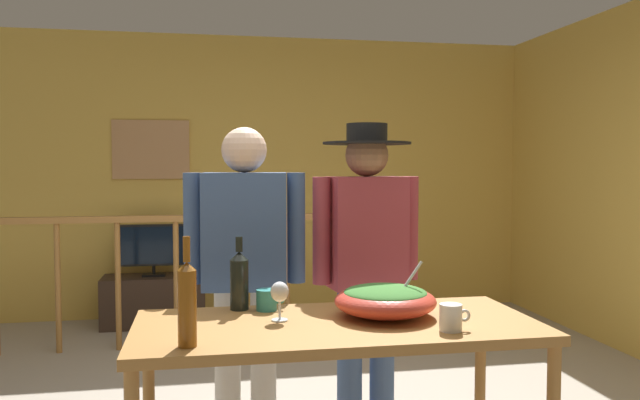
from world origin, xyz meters
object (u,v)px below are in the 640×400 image
Objects in this scene: mug_teal at (267,300)px; framed_picture at (151,150)px; tv_console at (154,300)px; wine_bottle_amber at (187,302)px; person_standing_left at (245,260)px; serving_table at (337,342)px; salad_bowl at (385,299)px; wine_glass at (280,294)px; mug_white at (451,317)px; flat_screen_tv at (153,246)px; person_standing_right at (366,252)px; wine_bottle_dark at (239,279)px; stair_railing at (237,261)px.

framed_picture is at bearing 102.04° from mug_teal.
wine_bottle_amber is at bearing -83.99° from tv_console.
framed_picture reaches higher than person_standing_left.
salad_bowl reaches higher than serving_table.
mug_teal is at bearing 103.59° from person_standing_left.
wine_glass is 0.67m from mug_white.
mug_white reaches higher than flat_screen_tv.
wine_bottle_dark is at bearing 27.62° from person_standing_right.
tv_console is at bearing -69.78° from person_standing_left.
person_standing_left is (0.26, 0.99, -0.01)m from wine_bottle_amber.
tv_console is 3.26m from wine_bottle_dark.
person_standing_left is (-0.06, -1.91, 0.29)m from stair_railing.
person_standing_left is (-0.53, 0.69, 0.07)m from salad_bowl.
wine_bottle_dark is at bearing -79.20° from flat_screen_tv.
wine_glass is 0.27m from wine_bottle_dark.
salad_bowl is 0.25× the size of person_standing_right.
flat_screen_tv is at bearing -84.39° from framed_picture.
wine_glass is 0.10× the size of person_standing_left.
wine_bottle_dark is 0.83× the size of wine_bottle_amber.
salad_bowl is 3.35× the size of mug_teal.
framed_picture is 3.53m from wine_bottle_dark.
tv_console is at bearing 102.38° from wine_glass.
person_standing_left is at bearing -76.40° from tv_console.
salad_bowl reaches higher than wine_glass.
person_standing_right is at bearing 81.73° from salad_bowl.
salad_bowl is (0.21, 0.05, 0.15)m from serving_table.
wine_bottle_dark reaches higher than mug_teal.
stair_railing is 2.19× the size of person_standing_right.
tv_console is 3.62m from salad_bowl.
wine_glass is at bearing 165.24° from serving_table.
flat_screen_tv is at bearing -70.85° from person_standing_right.
tv_console is (0.03, -0.29, -1.36)m from framed_picture.
mug_white is 0.97m from person_standing_right.
wine_bottle_dark is 0.82m from person_standing_right.
wine_bottle_dark is at bearing 122.65° from wine_glass.
flat_screen_tv is at bearing 105.81° from serving_table.
stair_railing is at bearing -85.03° from person_standing_left.
salad_bowl reaches higher than mug_white.
wine_bottle_dark is (-0.15, 0.23, 0.02)m from wine_glass.
flat_screen_tv is 3.51m from serving_table.
salad_bowl is 3.46× the size of mug_white.
mug_teal is (-0.46, 0.20, -0.03)m from salad_bowl.
wine_bottle_amber reaches higher than serving_table.
framed_picture is 4.45× the size of wine_glass.
tv_console is 0.57× the size of serving_table.
stair_railing is at bearing -46.92° from tv_console.
flat_screen_tv is (0.00, -0.03, 0.50)m from tv_console.
person_standing_right is at bearing 34.25° from wine_bottle_dark.
stair_railing is at bearing 102.70° from mug_white.
framed_picture is 2.23× the size of wine_bottle_dark.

